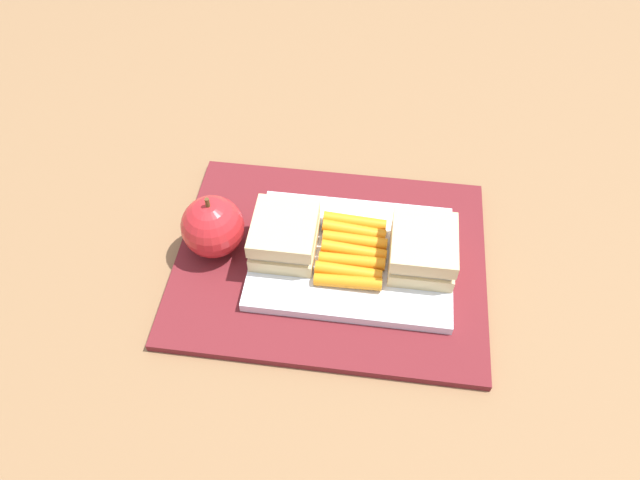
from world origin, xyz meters
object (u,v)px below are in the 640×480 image
at_px(food_tray, 352,257).
at_px(carrot_sticks_bundle, 352,250).
at_px(sandwich_half_right, 285,235).
at_px(sandwich_half_left, 423,249).
at_px(apple, 214,224).

relative_size(food_tray, carrot_sticks_bundle, 2.26).
height_order(food_tray, carrot_sticks_bundle, carrot_sticks_bundle).
distance_m(sandwich_half_right, carrot_sticks_bundle, 0.08).
xyz_separation_m(sandwich_half_left, apple, (0.24, -0.00, 0.00)).
height_order(sandwich_half_left, carrot_sticks_bundle, sandwich_half_left).
distance_m(carrot_sticks_bundle, apple, 0.16).
bearing_deg(sandwich_half_left, apple, -1.14).
height_order(food_tray, sandwich_half_right, sandwich_half_right).
relative_size(food_tray, sandwich_half_right, 2.88).
xyz_separation_m(carrot_sticks_bundle, apple, (0.16, -0.00, 0.02)).
distance_m(food_tray, sandwich_half_left, 0.08).
bearing_deg(sandwich_half_left, sandwich_half_right, 0.00).
height_order(food_tray, apple, apple).
bearing_deg(sandwich_half_right, apple, -3.26).
xyz_separation_m(sandwich_half_right, carrot_sticks_bundle, (-0.08, -0.00, -0.02)).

